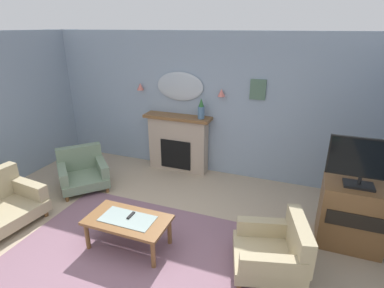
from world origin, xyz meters
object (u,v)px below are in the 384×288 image
Objects in this scene: tv_remote at (131,216)px; wall_sconce_left at (140,87)px; fireplace at (178,144)px; wall_sconce_right at (221,93)px; armchair_in_corner at (276,250)px; framed_picture at (258,90)px; tv_cabinet at (351,215)px; mantel_vase_centre at (201,110)px; armchair_near_fireplace at (82,171)px; wall_mirror at (180,86)px; tv_flatscreen at (364,161)px; coffee_table at (128,222)px.

wall_sconce_left is at bearing 115.62° from tv_remote.
tv_remote is (0.33, -2.38, -0.12)m from fireplace.
wall_sconce_right is 0.14× the size of armchair_in_corner.
wall_sconce_left is 0.39× the size of framed_picture.
wall_sconce_right is 0.16× the size of tv_cabinet.
mantel_vase_centre is 0.44× the size of tv_cabinet.
tv_remote is 2.04m from armchair_near_fireplace.
wall_mirror is 3.45m from tv_flatscreen.
framed_picture reaches higher than armchair_in_corner.
coffee_table is at bearing -158.29° from tv_flatscreen.
mantel_vase_centre is at bearing 153.42° from tv_cabinet.
tv_cabinet is (4.46, -0.04, 0.15)m from armchair_near_fireplace.
wall_mirror reaches higher than armchair_in_corner.
armchair_in_corner is (1.88, 0.18, -0.15)m from tv_remote.
wall_mirror is at bearing 176.63° from wall_sconce_right.
wall_mirror reaches higher than tv_flatscreen.
wall_sconce_right is at bearing 120.74° from armchair_in_corner.
tv_cabinet is 1.07× the size of tv_flatscreen.
framed_picture reaches higher than tv_remote.
tv_cabinet is (3.93, -1.41, -1.21)m from wall_sconce_left.
fireplace is at bearing -174.23° from framed_picture.
tv_remote is at bearing -174.42° from armchair_in_corner.
wall_sconce_left is at bearing -176.63° from wall_mirror.
wall_mirror is at bearing 97.56° from tv_remote.
wall_sconce_left is 0.88× the size of tv_remote.
armchair_near_fireplace reaches higher than coffee_table.
coffee_table is (0.32, -2.58, -1.33)m from wall_mirror.
fireplace reaches higher than armchair_near_fireplace.
fireplace is 2.47m from coffee_table.
tv_cabinet is at bearing -25.38° from wall_mirror.
wall_sconce_right is at bearing 147.31° from tv_flatscreen.
fireplace is 1.51× the size of tv_cabinet.
tv_remote is 3.04m from tv_flatscreen.
wall_mirror is 3.64m from tv_cabinet.
tv_remote is at bearing -81.99° from fireplace.
fireplace is 0.91m from mantel_vase_centre.
framed_picture is (1.00, 0.18, 0.41)m from mantel_vase_centre.
framed_picture is 0.36× the size of armchair_in_corner.
tv_cabinet reaches higher than tv_remote.
tv_flatscreen is (3.93, -1.43, -0.41)m from wall_sconce_left.
fireplace is 3.45× the size of mantel_vase_centre.
tv_cabinet is at bearing -32.31° from wall_sconce_right.
wall_sconce_right is 0.13× the size of coffee_table.
armchair_in_corner is at bearing -46.60° from wall_mirror.
tv_flatscreen is at bearing -25.69° from wall_mirror.
fireplace is 3.36m from tv_cabinet.
fireplace reaches higher than tv_remote.
armchair_near_fireplace is at bearing 165.76° from armchair_in_corner.
tv_flatscreen is (4.46, -0.06, 0.94)m from armchair_near_fireplace.
wall_sconce_right is at bearing -174.73° from framed_picture.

